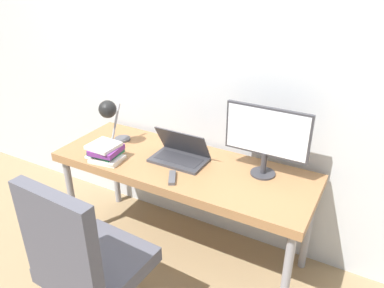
% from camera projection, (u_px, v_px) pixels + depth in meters
% --- Properties ---
extents(ground_plane, '(12.00, 12.00, 0.00)m').
position_uv_depth(ground_plane, '(160.00, 277.00, 2.55)').
color(ground_plane, '#937A56').
extents(wall_back, '(8.00, 0.05, 2.60)m').
position_uv_depth(wall_back, '(210.00, 65.00, 2.51)').
color(wall_back, silver).
rests_on(wall_back, ground_plane).
extents(desk, '(1.75, 0.63, 0.73)m').
position_uv_depth(desk, '(182.00, 172.00, 2.49)').
color(desk, '#996B42').
rests_on(desk, ground_plane).
extents(laptop, '(0.37, 0.23, 0.21)m').
position_uv_depth(laptop, '(180.00, 154.00, 2.49)').
color(laptop, '#38383D').
rests_on(laptop, desk).
extents(monitor, '(0.52, 0.16, 0.45)m').
position_uv_depth(monitor, '(267.00, 136.00, 2.23)').
color(monitor, '#333338').
rests_on(monitor, desk).
extents(desk_lamp, '(0.12, 0.25, 0.35)m').
position_uv_depth(desk_lamp, '(109.00, 113.00, 2.58)').
color(desk_lamp, '#4C4C51').
rests_on(desk_lamp, desk).
extents(office_chair, '(0.62, 0.64, 1.05)m').
position_uv_depth(office_chair, '(84.00, 259.00, 1.90)').
color(office_chair, black).
rests_on(office_chair, ground_plane).
extents(book_stack, '(0.24, 0.21, 0.12)m').
position_uv_depth(book_stack, '(106.00, 152.00, 2.48)').
color(book_stack, silver).
rests_on(book_stack, desk).
extents(tv_remote, '(0.11, 0.15, 0.02)m').
position_uv_depth(tv_remote, '(172.00, 178.00, 2.29)').
color(tv_remote, '#4C4C51').
rests_on(tv_remote, desk).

